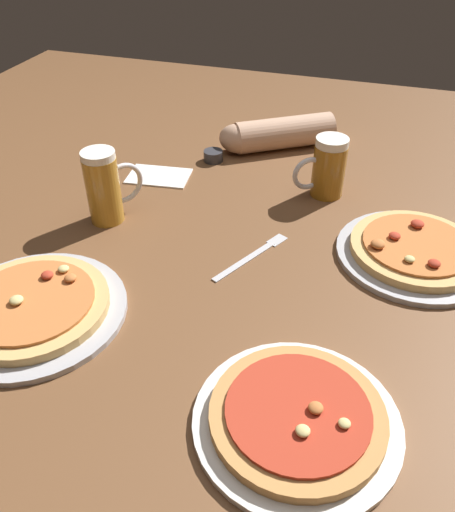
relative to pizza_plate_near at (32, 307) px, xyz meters
The scene contains 10 objects.
ground_plane 0.39m from the pizza_plate_near, 40.45° to the left, with size 2.40×2.40×0.03m, color brown.
pizza_plate_near is the anchor object (origin of this frame).
pizza_plate_far 0.76m from the pizza_plate_near, 30.77° to the left, with size 0.32×0.32×0.05m.
pizza_plate_side 0.51m from the pizza_plate_near, ahead, with size 0.31×0.31×0.05m.
beer_mug_dark 0.73m from the pizza_plate_near, 53.58° to the left, with size 0.12×0.10×0.15m.
beer_mug_amber 0.34m from the pizza_plate_near, 93.11° to the left, with size 0.10×0.12×0.17m.
ramekin_sauce 0.69m from the pizza_plate_near, 80.37° to the left, with size 0.05×0.05×0.03m, color #333338.
napkin_folded 0.55m from the pizza_plate_near, 89.06° to the left, with size 0.16×0.10×0.01m, color white.
fork_left 0.44m from the pizza_plate_near, 40.79° to the left, with size 0.11×0.20×0.01m.
diner_arm 0.84m from the pizza_plate_near, 72.48° to the left, with size 0.31×0.23×0.09m.
Camera 1 is at (0.26, -0.81, 0.67)m, focal length 37.00 mm.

